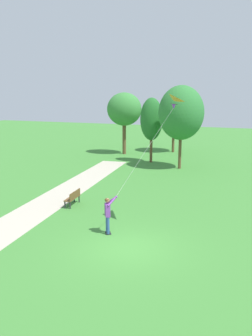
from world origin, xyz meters
TOP-DOWN VIEW (x-y plane):
  - ground_plane at (0.00, 0.00)m, footprint 120.00×120.00m
  - walkway_path at (-6.62, 2.00)m, footprint 6.79×32.03m
  - person_kite_flyer at (-1.47, 1.11)m, footprint 0.62×0.55m
  - flying_kite at (0.88, 2.72)m, footprint 2.56×2.01m
  - park_bench_near_walkway at (-5.24, 4.21)m, footprint 0.64×1.55m
  - tree_behind_path at (-5.47, 18.97)m, footprint 2.17×1.92m
  - tree_lakeside_far at (-9.78, 22.46)m, footprint 3.82×3.22m
  - tree_horizon_far at (-5.16, 25.85)m, footprint 3.84×3.88m
  - tree_treeline_right at (-2.15, 17.09)m, footprint 3.93×3.76m

SIDE VIEW (x-z plane):
  - ground_plane at x=0.00m, z-range 0.00..0.00m
  - walkway_path at x=-6.62m, z-range 0.00..0.02m
  - park_bench_near_walkway at x=-5.24m, z-range 0.07..0.95m
  - person_kite_flyer at x=-1.47m, z-range 0.13..1.96m
  - tree_behind_path at x=-5.47m, z-range 1.04..7.22m
  - tree_horizon_far at x=-5.16m, z-range 1.54..7.62m
  - tree_lakeside_far at x=-9.78m, z-range 1.53..8.22m
  - tree_treeline_right at x=-2.15m, z-range 1.27..8.51m
  - flying_kite at x=0.88m, z-range 3.75..8.36m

